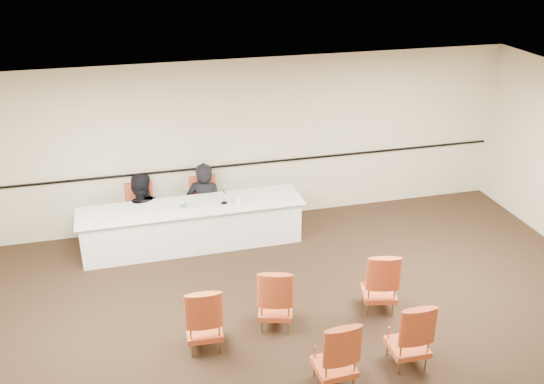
% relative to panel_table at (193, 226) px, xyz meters
% --- Properties ---
extents(floor, '(10.00, 10.00, 0.00)m').
position_rel_panel_table_xyz_m(floor, '(1.06, -3.20, -0.38)').
color(floor, black).
rests_on(floor, ground).
extents(ceiling, '(10.00, 10.00, 0.00)m').
position_rel_panel_table_xyz_m(ceiling, '(1.06, -3.20, 2.62)').
color(ceiling, white).
rests_on(ceiling, ground).
extents(wall_back, '(10.00, 0.04, 3.00)m').
position_rel_panel_table_xyz_m(wall_back, '(1.06, 0.80, 1.12)').
color(wall_back, beige).
rests_on(wall_back, ground).
extents(wall_rail, '(9.80, 0.04, 0.03)m').
position_rel_panel_table_xyz_m(wall_rail, '(1.06, 0.76, 0.72)').
color(wall_rail, black).
rests_on(wall_rail, wall_back).
extents(panel_table, '(3.78, 0.91, 0.75)m').
position_rel_panel_table_xyz_m(panel_table, '(0.00, 0.00, 0.00)').
color(panel_table, white).
rests_on(panel_table, ground).
extents(panelist_main, '(0.76, 0.62, 1.80)m').
position_rel_panel_table_xyz_m(panelist_main, '(0.30, 0.56, -0.01)').
color(panelist_main, black).
rests_on(panelist_main, ground).
extents(panelist_main_chair, '(0.50, 0.50, 0.95)m').
position_rel_panel_table_xyz_m(panelist_main_chair, '(0.30, 0.56, 0.10)').
color(panelist_main_chair, '#C05022').
rests_on(panelist_main_chair, ground).
extents(panelist_second, '(0.90, 0.75, 1.70)m').
position_rel_panel_table_xyz_m(panelist_second, '(-0.82, 0.55, -0.04)').
color(panelist_second, black).
rests_on(panelist_second, ground).
extents(panelist_second_chair, '(0.50, 0.50, 0.95)m').
position_rel_panel_table_xyz_m(panelist_second_chair, '(-0.82, 0.55, 0.10)').
color(panelist_second_chair, '#C05022').
rests_on(panelist_second_chair, ground).
extents(papers, '(0.31, 0.24, 0.00)m').
position_rel_panel_table_xyz_m(papers, '(0.59, -0.01, 0.38)').
color(papers, white).
rests_on(papers, panel_table).
extents(microphone, '(0.16, 0.23, 0.29)m').
position_rel_panel_table_xyz_m(microphone, '(0.55, -0.06, 0.52)').
color(microphone, black).
rests_on(microphone, panel_table).
extents(water_bottle, '(0.09, 0.09, 0.25)m').
position_rel_panel_table_xyz_m(water_bottle, '(-0.15, -0.09, 0.50)').
color(water_bottle, '#17757E').
rests_on(water_bottle, panel_table).
extents(drinking_glass, '(0.07, 0.07, 0.10)m').
position_rel_panel_table_xyz_m(drinking_glass, '(0.06, -0.08, 0.43)').
color(drinking_glass, silver).
rests_on(drinking_glass, panel_table).
extents(coffee_cup, '(0.11, 0.11, 0.13)m').
position_rel_panel_table_xyz_m(coffee_cup, '(0.78, -0.14, 0.44)').
color(coffee_cup, white).
rests_on(coffee_cup, panel_table).
extents(aud_chair_front_left, '(0.53, 0.53, 0.95)m').
position_rel_panel_table_xyz_m(aud_chair_front_left, '(-0.23, -2.73, 0.10)').
color(aud_chair_front_left, '#C05022').
rests_on(aud_chair_front_left, ground).
extents(aud_chair_front_mid, '(0.62, 0.62, 0.95)m').
position_rel_panel_table_xyz_m(aud_chair_front_mid, '(0.79, -2.53, 0.10)').
color(aud_chair_front_mid, '#C05022').
rests_on(aud_chair_front_mid, ground).
extents(aud_chair_front_right, '(0.60, 0.60, 0.95)m').
position_rel_panel_table_xyz_m(aud_chair_front_right, '(2.32, -2.51, 0.10)').
color(aud_chair_front_right, '#C05022').
rests_on(aud_chair_front_right, ground).
extents(aud_chair_back_mid, '(0.52, 0.52, 0.95)m').
position_rel_panel_table_xyz_m(aud_chair_back_mid, '(1.17, -3.81, 0.10)').
color(aud_chair_back_mid, '#C05022').
rests_on(aud_chair_back_mid, ground).
extents(aud_chair_back_right, '(0.51, 0.51, 0.95)m').
position_rel_panel_table_xyz_m(aud_chair_back_right, '(2.19, -3.70, 0.10)').
color(aud_chair_back_right, '#C05022').
rests_on(aud_chair_back_right, ground).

